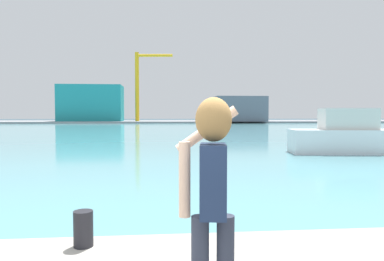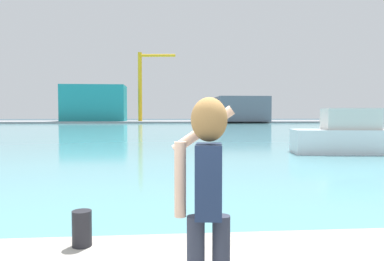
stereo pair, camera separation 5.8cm
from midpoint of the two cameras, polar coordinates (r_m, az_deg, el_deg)
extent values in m
plane|color=#334751|center=(52.80, -5.74, 0.22)|extent=(220.00, 220.00, 0.00)
cube|color=#599EA8|center=(54.80, -5.73, 0.32)|extent=(140.00, 100.00, 0.02)
cube|color=gray|center=(94.77, -5.55, 1.42)|extent=(140.00, 20.00, 0.41)
cube|color=#1E2D4C|center=(2.80, 2.77, -7.89)|extent=(0.25, 0.37, 0.56)
sphere|color=#E0B293|center=(2.75, 2.79, 1.56)|extent=(0.22, 0.22, 0.22)
ellipsoid|color=olive|center=(2.73, 2.85, 1.76)|extent=(0.28, 0.26, 0.34)
cylinder|color=#E0B293|center=(2.78, -1.78, -7.77)|extent=(0.09, 0.09, 0.58)
cylinder|color=#E0B293|center=(2.98, 1.83, 0.10)|extent=(0.53, 0.16, 0.40)
cube|color=black|center=(3.09, 1.88, 3.35)|extent=(0.02, 0.07, 0.14)
cylinder|color=black|center=(4.71, -17.23, -14.69)|extent=(0.24, 0.24, 0.44)
cube|color=white|center=(22.35, 25.90, -1.57)|extent=(8.56, 2.97, 1.34)
cube|color=silver|center=(21.89, 23.47, 1.69)|extent=(3.09, 1.82, 1.18)
cube|color=teal|center=(94.04, -15.73, 4.19)|extent=(15.48, 8.52, 9.00)
cube|color=slate|center=(91.18, 7.14, 3.39)|extent=(12.19, 13.31, 6.04)
cylinder|color=yellow|center=(92.37, -8.74, 6.88)|extent=(1.00, 1.00, 17.34)
cylinder|color=yellow|center=(92.66, -5.97, 11.78)|extent=(9.02, 1.66, 0.70)
camera|label=1|loc=(0.03, -90.25, -0.01)|focal=33.56mm
camera|label=2|loc=(0.03, 89.75, 0.01)|focal=33.56mm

